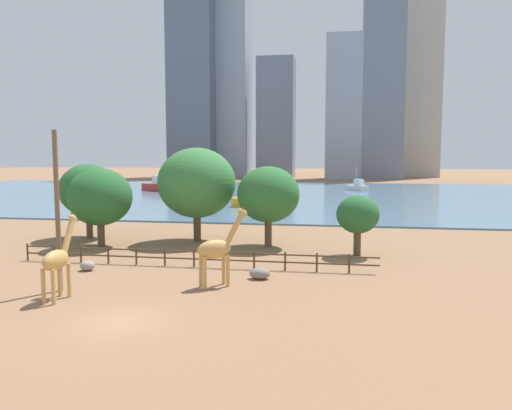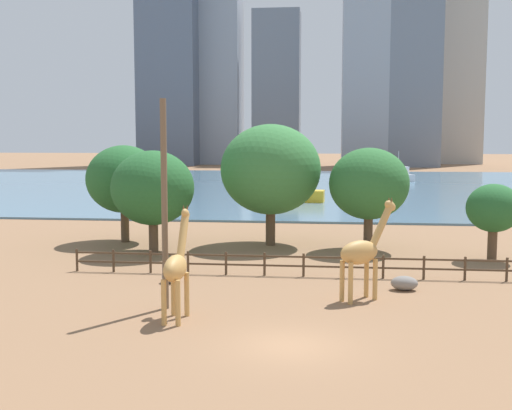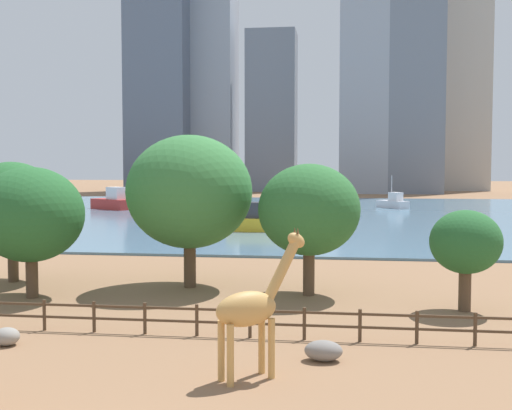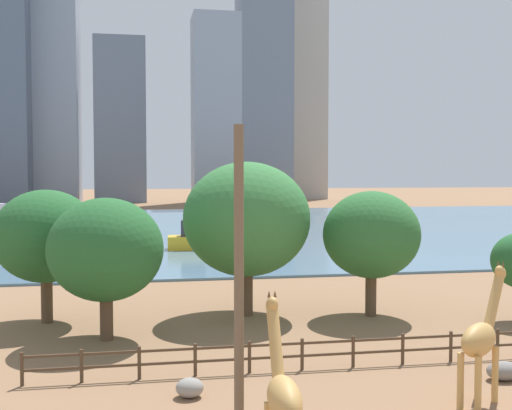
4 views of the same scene
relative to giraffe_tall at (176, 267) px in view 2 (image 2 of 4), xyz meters
name	(u,v)px [view 2 (image 2 of 4)]	position (x,y,z in m)	size (l,w,h in m)	color
ground_plane	(319,185)	(4.95, 77.03, -2.26)	(400.00, 400.00, 0.00)	#8C6647
harbor_water	(318,186)	(4.95, 74.03, -2.16)	(180.00, 86.00, 0.20)	slate
giraffe_tall	(176,267)	(0.00, 0.00, 0.00)	(0.91, 3.32, 4.75)	tan
giraffe_companion	(362,252)	(8.00, 4.17, 0.06)	(3.07, 2.63, 4.86)	tan
utility_pole	(164,205)	(-0.90, 1.64, 2.45)	(0.28, 0.28, 9.42)	brown
boulder_near_fence	(171,276)	(-1.91, 6.69, -1.91)	(1.00, 0.93, 0.70)	gray
boulder_by_pole	(404,283)	(10.25, 6.38, -1.90)	(1.36, 0.97, 0.73)	gray
enclosure_fence	(294,263)	(4.53, 9.03, -1.50)	(26.12, 0.14, 1.30)	#4C3826
tree_left_large	(494,209)	(16.66, 15.06, 1.02)	(3.36, 3.36, 4.83)	brown
tree_center_broad	(271,170)	(2.29, 19.24, 3.17)	(7.13, 7.13, 8.65)	brown
tree_right_tall	(369,184)	(9.12, 17.85, 2.30)	(5.41, 5.41, 7.02)	brown
tree_left_small	(124,179)	(-8.54, 19.46, 2.38)	(5.51, 5.51, 7.15)	brown
tree_right_small	(153,188)	(-5.22, 15.28, 2.10)	(5.52, 5.52, 6.86)	brown
boat_ferry	(145,175)	(-24.05, 78.40, -0.90)	(8.01, 6.68, 3.42)	#B22D28
boat_sailboat	(294,193)	(2.40, 48.78, -1.06)	(6.86, 2.84, 2.96)	gold
boat_tug	(400,176)	(18.84, 87.10, -1.20)	(4.97, 5.82, 5.12)	silver
skyline_tower_needle	(277,89)	(-8.04, 155.09, 18.87)	(12.97, 11.32, 42.26)	slate
skyline_block_central	(457,22)	(42.83, 167.02, 38.32)	(14.40, 11.14, 81.17)	#B7B2A8
skyline_tower_glass	(169,9)	(-37.34, 150.32, 40.48)	(15.82, 14.39, 85.47)	slate
skyline_block_left	(373,76)	(17.94, 146.19, 21.30)	(16.03, 11.35, 47.12)	#939EAD
skyline_block_right	(415,19)	(28.24, 146.50, 35.69)	(13.19, 11.99, 75.90)	slate
skyline_tower_short	(212,1)	(-26.99, 158.66, 44.06)	(16.63, 14.39, 92.64)	#939EAD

